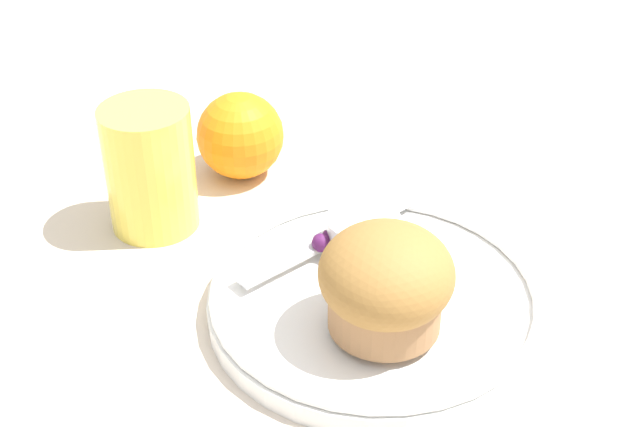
# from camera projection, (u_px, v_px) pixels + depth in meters

# --- Properties ---
(ground_plane) EXTENTS (3.00, 3.00, 0.00)m
(ground_plane) POSITION_uv_depth(u_px,v_px,m) (349.00, 294.00, 0.60)
(ground_plane) COLOR beige
(plate) EXTENTS (0.22, 0.22, 0.02)m
(plate) POSITION_uv_depth(u_px,v_px,m) (373.00, 301.00, 0.58)
(plate) COLOR white
(plate) RESTS_ON ground_plane
(muffin) EXTENTS (0.08, 0.08, 0.07)m
(muffin) POSITION_uv_depth(u_px,v_px,m) (386.00, 282.00, 0.53)
(muffin) COLOR #9E7047
(muffin) RESTS_ON plate
(cream_ramekin) EXTENTS (0.05, 0.05, 0.02)m
(cream_ramekin) POSITION_uv_depth(u_px,v_px,m) (363.00, 228.00, 0.61)
(cream_ramekin) COLOR silver
(cream_ramekin) RESTS_ON plate
(berry_pair) EXTENTS (0.03, 0.01, 0.01)m
(berry_pair) POSITION_uv_depth(u_px,v_px,m) (323.00, 242.00, 0.61)
(berry_pair) COLOR #4C194C
(berry_pair) RESTS_ON plate
(butter_knife) EXTENTS (0.16, 0.02, 0.00)m
(butter_knife) POSITION_uv_depth(u_px,v_px,m) (331.00, 237.00, 0.62)
(butter_knife) COLOR silver
(butter_knife) RESTS_ON plate
(orange_fruit) EXTENTS (0.07, 0.07, 0.07)m
(orange_fruit) POSITION_uv_depth(u_px,v_px,m) (240.00, 136.00, 0.71)
(orange_fruit) COLOR orange
(orange_fruit) RESTS_ON ground_plane
(juice_glass) EXTENTS (0.07, 0.07, 0.10)m
(juice_glass) POSITION_uv_depth(u_px,v_px,m) (150.00, 168.00, 0.64)
(juice_glass) COLOR #EAD14C
(juice_glass) RESTS_ON ground_plane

